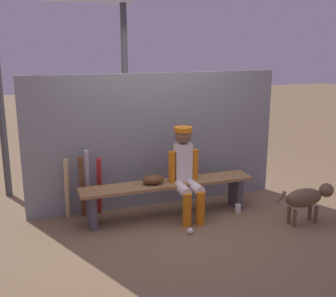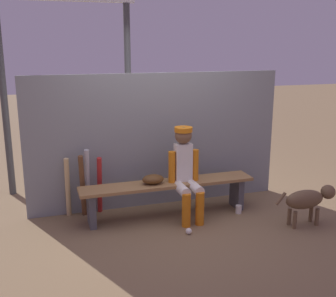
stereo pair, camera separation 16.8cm
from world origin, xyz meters
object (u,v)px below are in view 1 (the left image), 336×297
Objects in this scene: dugout_bench at (168,190)px; bat_wood_natural at (67,188)px; baseball at (190,231)px; cup_on_bench at (178,176)px; baseball_glove at (153,179)px; player_seated at (186,170)px; dog at (308,198)px; bat_aluminum_red at (99,186)px; bat_aluminum_silver at (87,183)px; scoreboard at (65,7)px; bat_wood_dark at (82,187)px; cup_on_ground at (238,208)px.

bat_wood_natural reaches higher than dugout_bench.
cup_on_bench reaches higher than baseball.
baseball_glove is 3.78× the size of baseball.
player_seated is 1.56m from dog.
baseball is at bearing -36.39° from bat_wood_natural.
baseball_glove is at bearing -174.58° from cup_on_bench.
bat_aluminum_red is 0.17m from bat_aluminum_silver.
scoreboard is at bearing 118.32° from baseball_glove.
dog is (2.60, -2.30, -2.38)m from scoreboard.
baseball_glove is (-0.41, 0.11, -0.12)m from player_seated.
bat_wood_natural reaches higher than bat_aluminum_red.
dog reaches higher than baseball.
bat_aluminum_red is at bearing -3.08° from bat_aluminum_silver.
cup_on_bench reaches higher than dugout_bench.
player_seated is 4.23× the size of baseball_glove.
bat_wood_dark is at bearing 160.98° from baseball_glove.
baseball_glove is 1.12m from bat_wood_natural.
player_seated is 2.90m from scoreboard.
cup_on_bench is (0.98, -0.31, 0.12)m from bat_aluminum_red.
bat_wood_dark is at bearing 165.87° from cup_on_ground.
bat_aluminum_silver is at bearing 156.19° from baseball_glove.
bat_wood_natural reaches higher than baseball.
bat_aluminum_red is 10.86× the size of baseball.
baseball_glove is 0.31× the size of bat_aluminum_silver.
baseball is at bearing 172.73° from dog.
dugout_bench is 2.67× the size of bat_wood_dark.
bat_wood_natural is at bearing 157.63° from dog.
scoreboard reaches higher than bat_aluminum_silver.
dugout_bench is 0.60× the size of scoreboard.
scoreboard is at bearing 138.58° from cup_on_ground.
dugout_bench is 1.94× the size of player_seated.
bat_wood_dark is at bearing -92.18° from scoreboard.
bat_wood_dark is 0.20m from bat_wood_natural.
bat_aluminum_red is 0.95× the size of dog.
bat_aluminum_silver is 0.26m from bat_wood_natural.
baseball is at bearing -155.55° from cup_on_ground.
dog is (1.58, -0.79, -0.02)m from dugout_bench.
bat_aluminum_red reaches higher than cup_on_ground.
bat_wood_dark is 2.86m from dog.
cup_on_ground is (0.93, -0.20, -0.31)m from dugout_bench.
bat_wood_dark reaches higher than cup_on_bench.
baseball_glove is at bearing -19.02° from bat_wood_dark.
bat_aluminum_silver is at bearing 156.17° from dog.
cup_on_bench is 0.03× the size of scoreboard.
bat_aluminum_silver is 1.13× the size of bat_wood_natural.
cup_on_ground is 1.00× the size of cup_on_bench.
cup_on_bench is (1.21, -0.26, 0.09)m from bat_wood_dark.
baseball_glove is 0.33× the size of dog.
dugout_bench is 0.22m from cup_on_bench.
player_seated is (0.21, -0.11, 0.29)m from dugout_bench.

